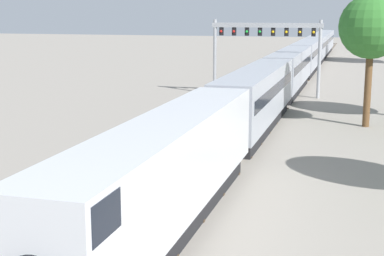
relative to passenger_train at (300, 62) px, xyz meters
The scene contains 5 objects.
track_main 2.93m from the passenger_train, 90.00° to the right, with size 2.60×200.00×0.16m.
track_near 22.29m from the passenger_train, 104.38° to the right, with size 2.60×160.00×0.16m.
passenger_train is the anchor object (origin of this frame).
signal_gantry 16.10m from the passenger_train, 98.24° to the right, with size 12.10×0.49×8.35m.
trackside_tree_left 32.19m from the passenger_train, 74.71° to the right, with size 5.12×5.12×10.61m.
Camera 1 is at (9.52, -17.90, 9.24)m, focal length 54.56 mm.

